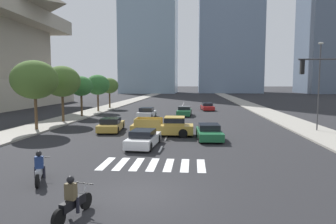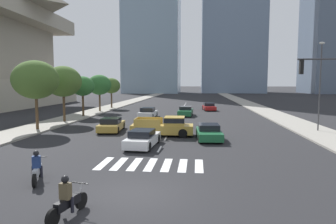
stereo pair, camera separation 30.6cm
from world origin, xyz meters
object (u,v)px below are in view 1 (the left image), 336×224
at_px(motorcycle_trailing, 73,201).
at_px(sedan_red_2, 207,107).
at_px(sedan_white_4, 143,139).
at_px(street_tree_second, 62,81).
at_px(sedan_gold_5, 111,125).
at_px(sedan_white_0, 147,113).
at_px(sedan_green_1, 184,111).
at_px(sedan_green_3, 209,132).
at_px(motorcycle_lead, 40,170).
at_px(street_tree_fourth, 98,85).
at_px(street_lamp_east, 319,80).
at_px(street_tree_third, 81,86).
at_px(street_tree_fifth, 109,86).
at_px(pickup_truck, 165,127).
at_px(street_tree_nearest, 35,80).

distance_m(motorcycle_trailing, sedan_red_2, 41.40).
height_order(sedan_white_4, street_tree_second, street_tree_second).
height_order(sedan_white_4, sedan_gold_5, sedan_gold_5).
distance_m(sedan_white_0, sedan_white_4, 18.30).
bearing_deg(sedan_green_1, sedan_green_3, 10.81).
height_order(motorcycle_trailing, sedan_green_1, motorcycle_trailing).
xyz_separation_m(motorcycle_lead, street_tree_fourth, (-7.93, 32.91, 3.69)).
bearing_deg(street_lamp_east, street_tree_second, 170.99).
relative_size(motorcycle_lead, sedan_white_4, 0.48).
relative_size(street_tree_third, street_tree_fifth, 1.00).
bearing_deg(motorcycle_trailing, sedan_white_0, 17.81).
distance_m(pickup_truck, sedan_red_2, 25.29).
distance_m(pickup_truck, street_tree_fourth, 24.11).
xyz_separation_m(street_lamp_east, street_tree_nearest, (-26.53, -1.70, 0.04)).
relative_size(sedan_gold_5, street_tree_fifth, 0.87).
distance_m(sedan_white_4, street_tree_second, 17.16).
distance_m(sedan_white_4, street_tree_fourth, 27.60).
distance_m(sedan_green_3, street_tree_nearest, 17.06).
height_order(motorcycle_trailing, sedan_white_0, motorcycle_trailing).
height_order(street_lamp_east, street_tree_third, street_lamp_east).
height_order(sedan_white_0, sedan_green_1, sedan_white_0).
height_order(motorcycle_trailing, sedan_gold_5, motorcycle_trailing).
bearing_deg(street_tree_second, street_lamp_east, -9.01).
relative_size(sedan_red_2, sedan_green_3, 1.03).
relative_size(street_tree_third, street_tree_fourth, 0.93).
relative_size(sedan_white_0, street_lamp_east, 0.54).
height_order(pickup_truck, street_tree_nearest, street_tree_nearest).
bearing_deg(sedan_white_0, street_lamp_east, -117.30).
bearing_deg(sedan_gold_5, street_tree_fourth, 17.04).
bearing_deg(motorcycle_lead, street_tree_fourth, -6.76).
bearing_deg(street_tree_third, pickup_truck, -46.72).
height_order(sedan_red_2, street_tree_third, street_tree_third).
bearing_deg(street_tree_fifth, street_tree_third, -90.00).
relative_size(motorcycle_trailing, street_tree_third, 0.39).
distance_m(motorcycle_trailing, sedan_gold_5, 18.44).
height_order(sedan_white_4, street_tree_fifth, street_tree_fifth).
relative_size(motorcycle_lead, pickup_truck, 0.40).
xyz_separation_m(pickup_truck, street_tree_fourth, (-12.55, 20.28, 3.46)).
distance_m(street_tree_second, street_tree_fifth, 19.28).
bearing_deg(motorcycle_lead, street_tree_third, -3.33).
height_order(motorcycle_trailing, street_tree_nearest, street_tree_nearest).
bearing_deg(motorcycle_lead, street_tree_second, 1.14).
bearing_deg(street_lamp_east, sedan_red_2, 113.29).
distance_m(sedan_white_0, sedan_green_3, 16.58).
bearing_deg(sedan_white_0, sedan_green_1, -59.79).
relative_size(sedan_red_2, street_tree_fifth, 0.86).
height_order(street_tree_nearest, street_tree_second, street_tree_nearest).
distance_m(street_tree_nearest, street_tree_third, 11.71).
relative_size(motorcycle_trailing, sedan_red_2, 0.46).
height_order(street_tree_nearest, street_tree_fourth, street_tree_nearest).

